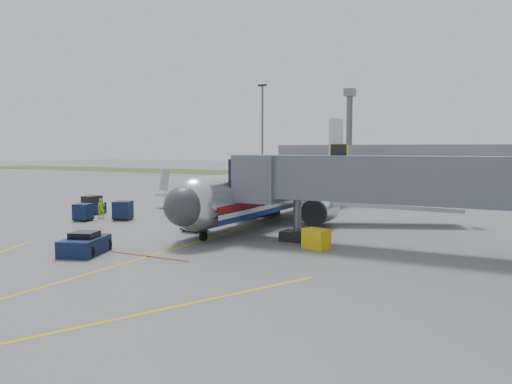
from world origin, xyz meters
The scene contains 16 objects.
ground centered at (0.00, 0.00, 0.00)m, with size 400.00×400.00×0.00m, color #565659.
grass_strip centered at (0.00, 90.00, 0.01)m, with size 300.00×25.00×0.01m, color #2D4C1E.
apron_markings centered at (0.00, -7.40, 0.00)m, with size 21.52×50.00×0.01m.
airliner centered at (0.00, 15.25, 2.65)m, with size 32.10×35.67×10.25m.
jet_bridge centered at (12.86, 5.00, 4.47)m, with size 25.30×4.00×6.90m.
light_mast_left centered at (-30.00, 70.00, 10.78)m, with size 2.00×0.44×20.40m.
distant_terminal centered at (-10.00, 170.00, 4.00)m, with size 120.00×14.00×8.00m, color slate.
control_tower centered at (-40.00, 165.00, 17.33)m, with size 4.00×4.00×30.00m.
pushback_tug centered at (-4.00, -5.27, 0.59)m, with size 3.08×3.87×1.40m.
baggage_tug centered at (-17.90, 8.78, 0.82)m, with size 1.42×2.67×1.85m.
baggage_cart_a centered at (-12.48, 7.33, 0.87)m, with size 2.06×2.06×1.71m.
baggage_cart_b centered at (-15.25, 5.14, 0.79)m, with size 1.73×1.73×1.55m.
baggage_cart_c centered at (-3.00, 5.26, 0.94)m, with size 1.73×1.73×1.84m.
belt_loader centered at (-2.49, 16.04, 0.58)m, with size 2.47×4.96×2.34m.
ground_power_cart centered at (8.20, 3.00, 0.65)m, with size 1.90×1.55×1.32m.
ramp_worker centered at (-15.14, 7.28, 0.92)m, with size 0.67×0.44×1.85m, color #97DC19.
Camera 1 is at (19.77, -27.42, 6.57)m, focal length 35.00 mm.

